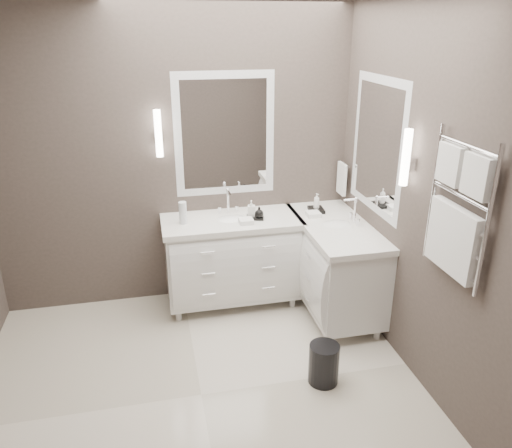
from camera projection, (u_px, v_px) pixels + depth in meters
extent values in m
cube|color=beige|center=(201.00, 395.00, 3.57)|extent=(3.20, 3.00, 0.01)
cube|color=#463C38|center=(175.00, 159.00, 4.43)|extent=(3.20, 0.01, 2.70)
cube|color=#463C38|center=(237.00, 377.00, 1.70)|extent=(3.20, 0.01, 2.70)
cube|color=#463C38|center=(428.00, 201.00, 3.39)|extent=(0.01, 3.00, 2.70)
cube|color=white|center=(232.00, 259.00, 4.60)|extent=(1.20, 0.55, 0.70)
cube|color=white|center=(231.00, 221.00, 4.46)|extent=(1.24, 0.59, 0.05)
ellipsoid|color=white|center=(231.00, 223.00, 4.47)|extent=(0.36, 0.28, 0.12)
cylinder|color=white|center=(228.00, 201.00, 4.56)|extent=(0.02, 0.02, 0.22)
cube|color=white|center=(334.00, 265.00, 4.48)|extent=(0.55, 1.20, 0.70)
cube|color=white|center=(337.00, 227.00, 4.34)|extent=(0.59, 1.24, 0.05)
ellipsoid|color=white|center=(337.00, 228.00, 4.35)|extent=(0.36, 0.28, 0.12)
cylinder|color=white|center=(355.00, 211.00, 4.33)|extent=(0.02, 0.02, 0.22)
cube|color=white|center=(225.00, 135.00, 4.43)|extent=(0.90, 0.02, 1.10)
cube|color=white|center=(225.00, 135.00, 4.43)|extent=(0.77, 0.02, 0.96)
cube|color=white|center=(377.00, 146.00, 4.04)|extent=(0.02, 0.90, 1.10)
cube|color=white|center=(377.00, 146.00, 4.04)|extent=(0.02, 0.90, 0.96)
cube|color=white|center=(159.00, 139.00, 4.25)|extent=(0.05, 0.05, 0.10)
cylinder|color=white|center=(158.00, 134.00, 4.23)|extent=(0.06, 0.06, 0.40)
cube|color=white|center=(405.00, 165.00, 3.50)|extent=(0.05, 0.05, 0.10)
cylinder|color=white|center=(406.00, 158.00, 3.48)|extent=(0.06, 0.06, 0.40)
cylinder|color=white|center=(344.00, 164.00, 4.65)|extent=(0.02, 0.22, 0.02)
cube|color=white|center=(342.00, 179.00, 4.70)|extent=(0.03, 0.17, 0.30)
cylinder|color=white|center=(488.00, 224.00, 2.73)|extent=(0.03, 0.03, 0.90)
cylinder|color=white|center=(434.00, 193.00, 3.23)|extent=(0.03, 0.03, 0.90)
cube|color=white|center=(478.00, 176.00, 2.78)|extent=(0.06, 0.22, 0.24)
cube|color=white|center=(451.00, 164.00, 3.01)|extent=(0.06, 0.22, 0.24)
cube|color=white|center=(453.00, 239.00, 3.06)|extent=(0.06, 0.46, 0.42)
cylinder|color=black|center=(324.00, 364.00, 3.65)|extent=(0.24, 0.24, 0.31)
cube|color=black|center=(255.00, 217.00, 4.45)|extent=(0.17, 0.14, 0.02)
cube|color=black|center=(316.00, 210.00, 4.62)|extent=(0.15, 0.19, 0.03)
cylinder|color=silver|center=(183.00, 213.00, 4.31)|extent=(0.08, 0.08, 0.20)
imported|color=white|center=(251.00, 208.00, 4.43)|extent=(0.08, 0.08, 0.14)
imported|color=black|center=(259.00, 212.00, 4.40)|extent=(0.10, 0.10, 0.10)
imported|color=white|center=(317.00, 201.00, 4.59)|extent=(0.07, 0.07, 0.14)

